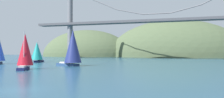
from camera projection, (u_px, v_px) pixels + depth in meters
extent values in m
plane|color=navy|center=(21.00, 90.00, 24.73)|extent=(360.00, 360.00, 0.00)
ellipsoid|color=#4C5B3D|center=(86.00, 56.00, 170.25)|extent=(65.44, 44.00, 37.19)
ellipsoid|color=#4C5B3D|center=(174.00, 57.00, 150.96)|extent=(85.78, 44.00, 46.82)
cylinder|color=slate|center=(70.00, 21.00, 129.68)|extent=(2.80, 2.80, 39.59)
cube|color=#47474C|center=(157.00, 21.00, 114.82)|extent=(128.37, 6.00, 1.20)
cylinder|color=slate|center=(105.00, 5.00, 123.37)|extent=(13.40, 0.50, 6.44)
cylinder|color=slate|center=(130.00, 12.00, 119.10)|extent=(13.31, 0.50, 3.48)
cylinder|color=slate|center=(157.00, 14.00, 114.85)|extent=(13.20, 0.50, 0.50)
cylinder|color=slate|center=(186.00, 9.00, 110.62)|extent=(13.31, 0.50, 3.48)
cube|color=#191E4C|center=(39.00, 61.00, 84.70)|extent=(2.94, 6.11, 0.63)
cube|color=beige|center=(40.00, 60.00, 85.77)|extent=(1.58, 2.12, 0.36)
cylinder|color=#B2B2B7|center=(38.00, 50.00, 84.14)|extent=(0.14, 0.14, 7.56)
cone|color=teal|center=(37.00, 51.00, 82.84)|extent=(4.84, 4.84, 6.12)
cube|color=#191E4C|center=(23.00, 69.00, 50.36)|extent=(3.79, 5.60, 0.58)
cube|color=beige|center=(22.00, 67.00, 49.38)|extent=(1.81, 2.09, 0.36)
cylinder|color=#B2B2B7|center=(24.00, 49.00, 50.94)|extent=(0.14, 0.14, 7.52)
cone|color=#B21423|center=(25.00, 49.00, 52.13)|extent=(4.56, 4.56, 6.85)
cube|color=navy|center=(67.00, 64.00, 65.02)|extent=(7.99, 5.50, 0.60)
cube|color=beige|center=(65.00, 63.00, 66.03)|extent=(2.99, 2.63, 0.36)
cylinder|color=#B2B2B7|center=(69.00, 45.00, 64.50)|extent=(0.14, 0.14, 9.69)
cone|color=navy|center=(73.00, 46.00, 63.27)|extent=(6.04, 6.04, 8.63)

